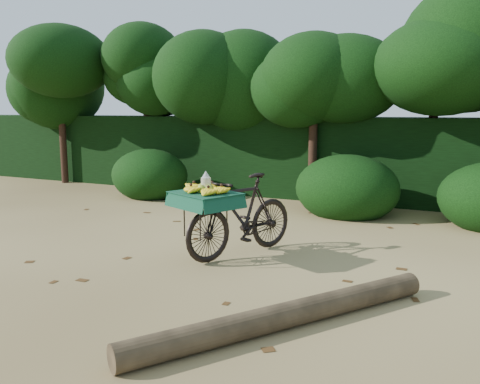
% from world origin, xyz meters
% --- Properties ---
extents(ground, '(80.00, 80.00, 0.00)m').
position_xyz_m(ground, '(0.00, 0.00, 0.00)').
color(ground, tan).
rests_on(ground, ground).
extents(vendor_bicycle, '(1.32, 1.96, 1.12)m').
position_xyz_m(vendor_bicycle, '(0.87, 1.04, 0.57)').
color(vendor_bicycle, black).
rests_on(vendor_bicycle, ground).
extents(fallen_log, '(1.96, 2.87, 0.24)m').
position_xyz_m(fallen_log, '(2.30, -0.86, 0.12)').
color(fallen_log, brown).
rests_on(fallen_log, ground).
extents(hedge_backdrop, '(26.00, 1.80, 1.80)m').
position_xyz_m(hedge_backdrop, '(0.00, 6.30, 0.90)').
color(hedge_backdrop, black).
rests_on(hedge_backdrop, ground).
extents(tree_row, '(14.50, 2.00, 4.00)m').
position_xyz_m(tree_row, '(-0.65, 5.50, 2.00)').
color(tree_row, black).
rests_on(tree_row, ground).
extents(bush_clumps, '(8.80, 1.70, 0.90)m').
position_xyz_m(bush_clumps, '(0.50, 4.30, 0.45)').
color(bush_clumps, black).
rests_on(bush_clumps, ground).
extents(leaf_litter, '(7.00, 7.30, 0.01)m').
position_xyz_m(leaf_litter, '(0.00, 0.65, 0.01)').
color(leaf_litter, '#492D13').
rests_on(leaf_litter, ground).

